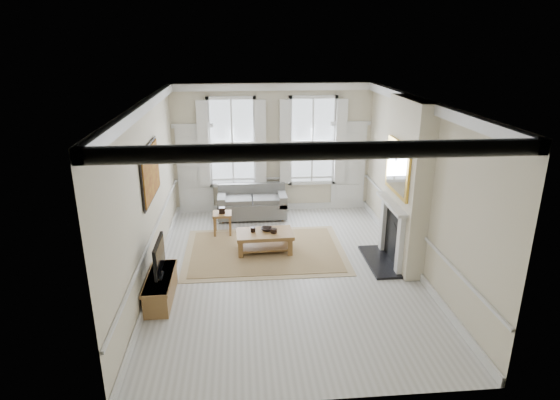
{
  "coord_description": "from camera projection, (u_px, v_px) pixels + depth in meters",
  "views": [
    {
      "loc": [
        -0.86,
        -8.43,
        4.46
      ],
      "look_at": [
        -0.05,
        0.78,
        1.25
      ],
      "focal_mm": 30.0,
      "sensor_mm": 36.0,
      "label": 1
    }
  ],
  "objects": [
    {
      "name": "ceiling",
      "position": [
        287.0,
        101.0,
        8.35
      ],
      "size": [
        7.2,
        7.2,
        0.0
      ],
      "primitive_type": "plane",
      "rotation": [
        3.14,
        0.0,
        0.0
      ],
      "color": "white",
      "rests_on": "back_wall"
    },
    {
      "name": "rug",
      "position": [
        265.0,
        251.0,
        10.32
      ],
      "size": [
        3.5,
        2.6,
        0.02
      ],
      "primitive_type": "cube",
      "color": "#95754D",
      "rests_on": "floor"
    },
    {
      "name": "door_right",
      "position": [
        348.0,
        168.0,
        12.61
      ],
      "size": [
        0.9,
        0.08,
        2.3
      ],
      "primitive_type": "cube",
      "color": "silver",
      "rests_on": "floor"
    },
    {
      "name": "side_table",
      "position": [
        222.0,
        217.0,
        11.1
      ],
      "size": [
        0.44,
        0.44,
        0.54
      ],
      "rotation": [
        0.0,
        0.0,
        0.01
      ],
      "color": "brown",
      "rests_on": "floor"
    },
    {
      "name": "door_left",
      "position": [
        195.0,
        171.0,
        12.27
      ],
      "size": [
        0.9,
        0.08,
        2.3
      ],
      "primitive_type": "cube",
      "color": "silver",
      "rests_on": "floor"
    },
    {
      "name": "ceramic_pot_b",
      "position": [
        274.0,
        231.0,
        10.12
      ],
      "size": [
        0.14,
        0.14,
        0.1
      ],
      "primitive_type": "cylinder",
      "color": "black",
      "rests_on": "coffee_table"
    },
    {
      "name": "sofa",
      "position": [
        252.0,
        204.0,
        12.23
      ],
      "size": [
        1.76,
        0.86,
        0.84
      ],
      "color": "slate",
      "rests_on": "floor"
    },
    {
      "name": "window_right",
      "position": [
        312.0,
        141.0,
        12.27
      ],
      "size": [
        1.26,
        0.2,
        2.2
      ],
      "primitive_type": null,
      "color": "#B2BCC6",
      "rests_on": "back_wall"
    },
    {
      "name": "left_wall",
      "position": [
        147.0,
        195.0,
        8.69
      ],
      "size": [
        0.0,
        7.2,
        7.2
      ],
      "primitive_type": "plane",
      "rotation": [
        1.57,
        0.0,
        1.57
      ],
      "color": "beige",
      "rests_on": "floor"
    },
    {
      "name": "bowl",
      "position": [
        267.0,
        229.0,
        10.26
      ],
      "size": [
        0.3,
        0.3,
        0.06
      ],
      "primitive_type": "imported",
      "rotation": [
        0.0,
        0.0,
        -0.22
      ],
      "color": "black",
      "rests_on": "coffee_table"
    },
    {
      "name": "right_wall",
      "position": [
        419.0,
        187.0,
        9.12
      ],
      "size": [
        0.0,
        7.2,
        7.2
      ],
      "primitive_type": "plane",
      "rotation": [
        1.57,
        0.0,
        -1.57
      ],
      "color": "beige",
      "rests_on": "floor"
    },
    {
      "name": "hearth",
      "position": [
        380.0,
        261.0,
        9.81
      ],
      "size": [
        0.55,
        1.5,
        0.05
      ],
      "primitive_type": "cube",
      "color": "black",
      "rests_on": "floor"
    },
    {
      "name": "tv",
      "position": [
        159.0,
        256.0,
        8.15
      ],
      "size": [
        0.08,
        0.9,
        0.68
      ],
      "color": "black",
      "rests_on": "tv_stand"
    },
    {
      "name": "back_wall",
      "position": [
        273.0,
        149.0,
        12.29
      ],
      "size": [
        5.2,
        0.0,
        5.2
      ],
      "primitive_type": "plane",
      "rotation": [
        1.57,
        0.0,
        0.0
      ],
      "color": "beige",
      "rests_on": "floor"
    },
    {
      "name": "chimney_breast",
      "position": [
        406.0,
        185.0,
        9.3
      ],
      "size": [
        0.35,
        1.7,
        3.38
      ],
      "primitive_type": "cube",
      "color": "beige",
      "rests_on": "floor"
    },
    {
      "name": "painting",
      "position": [
        151.0,
        172.0,
        8.86
      ],
      "size": [
        0.05,
        1.66,
        1.06
      ],
      "primitive_type": "cube",
      "color": "#AF801E",
      "rests_on": "left_wall"
    },
    {
      "name": "tv_stand",
      "position": [
        161.0,
        288.0,
        8.35
      ],
      "size": [
        0.42,
        1.3,
        0.46
      ],
      "primitive_type": "cube",
      "color": "brown",
      "rests_on": "floor"
    },
    {
      "name": "fireplace",
      "position": [
        392.0,
        230.0,
        9.59
      ],
      "size": [
        0.21,
        1.45,
        1.33
      ],
      "color": "silver",
      "rests_on": "floor"
    },
    {
      "name": "mirror",
      "position": [
        397.0,
        168.0,
        9.16
      ],
      "size": [
        0.06,
        1.26,
        1.06
      ],
      "primitive_type": "cube",
      "color": "gold",
      "rests_on": "chimney_breast"
    },
    {
      "name": "ceramic_pot_a",
      "position": [
        253.0,
        230.0,
        10.18
      ],
      "size": [
        0.11,
        0.11,
        0.11
      ],
      "primitive_type": "cylinder",
      "color": "black",
      "rests_on": "coffee_table"
    },
    {
      "name": "floor",
      "position": [
        286.0,
        271.0,
        9.46
      ],
      "size": [
        7.2,
        7.2,
        0.0
      ],
      "primitive_type": "plane",
      "color": "#B7B5AD",
      "rests_on": "ground"
    },
    {
      "name": "window_left",
      "position": [
        232.0,
        142.0,
        12.09
      ],
      "size": [
        1.26,
        0.2,
        2.2
      ],
      "primitive_type": null,
      "color": "#B2BCC6",
      "rests_on": "back_wall"
    },
    {
      "name": "coffee_table",
      "position": [
        265.0,
        236.0,
        10.2
      ],
      "size": [
        1.25,
        0.76,
        0.46
      ],
      "rotation": [
        0.0,
        0.0,
        0.04
      ],
      "color": "brown",
      "rests_on": "rug"
    }
  ]
}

